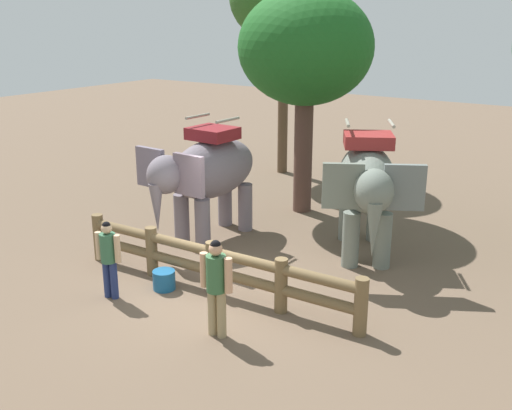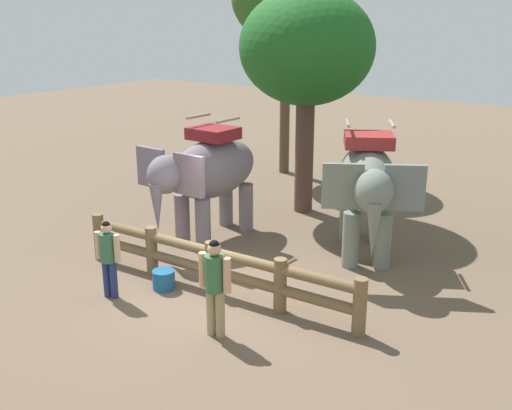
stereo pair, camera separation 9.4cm
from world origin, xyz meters
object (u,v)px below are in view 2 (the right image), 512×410
at_px(tourist_woman_in_black, 215,281).
at_px(tree_far_left, 307,50).
at_px(elephant_near_left, 208,172).
at_px(elephant_center, 367,184).
at_px(tourist_man_in_blue, 108,254).
at_px(feed_bucket, 164,280).
at_px(log_fence, 211,263).

height_order(tourist_woman_in_black, tree_far_left, tree_far_left).
xyz_separation_m(elephant_near_left, tourist_woman_in_black, (3.04, -3.61, -0.66)).
bearing_deg(elephant_center, tourist_man_in_blue, -123.96).
bearing_deg(elephant_near_left, elephant_center, 16.55).
bearing_deg(elephant_near_left, tree_far_left, 76.51).
bearing_deg(elephant_center, tree_far_left, 142.95).
bearing_deg(feed_bucket, tree_far_left, 92.66).
relative_size(tourist_woman_in_black, tree_far_left, 0.29).
xyz_separation_m(log_fence, tourist_woman_in_black, (1.12, -1.29, 0.40)).
xyz_separation_m(elephant_near_left, tree_far_left, (0.77, 3.21, 2.70)).
height_order(elephant_near_left, tree_far_left, tree_far_left).
relative_size(elephant_near_left, tree_far_left, 0.58).
bearing_deg(tourist_woman_in_black, tree_far_left, 108.42).
height_order(elephant_near_left, tourist_woman_in_black, elephant_near_left).
distance_m(log_fence, tourist_woman_in_black, 1.76).
bearing_deg(tree_far_left, tourist_man_in_blue, -92.65).
bearing_deg(tourist_woman_in_black, elephant_near_left, 130.11).
xyz_separation_m(log_fence, elephant_near_left, (-1.92, 2.32, 1.06)).
relative_size(elephant_center, tourist_man_in_blue, 2.28).
bearing_deg(log_fence, elephant_near_left, 129.72).
bearing_deg(elephant_center, log_fence, -116.36).
distance_m(log_fence, feed_bucket, 1.06).
distance_m(elephant_near_left, tree_far_left, 4.27).
height_order(log_fence, elephant_near_left, elephant_near_left).
height_order(elephant_center, tourist_woman_in_black, elephant_center).
relative_size(elephant_near_left, elephant_center, 0.98).
bearing_deg(tourist_man_in_blue, tourist_woman_in_black, -0.18).
bearing_deg(tree_far_left, tourist_woman_in_black, -71.58).
bearing_deg(elephant_near_left, tourist_woman_in_black, -49.89).
xyz_separation_m(elephant_near_left, feed_bucket, (1.05, -2.75, -1.47)).
distance_m(tourist_woman_in_black, feed_bucket, 2.32).
bearing_deg(elephant_center, elephant_near_left, -163.45).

